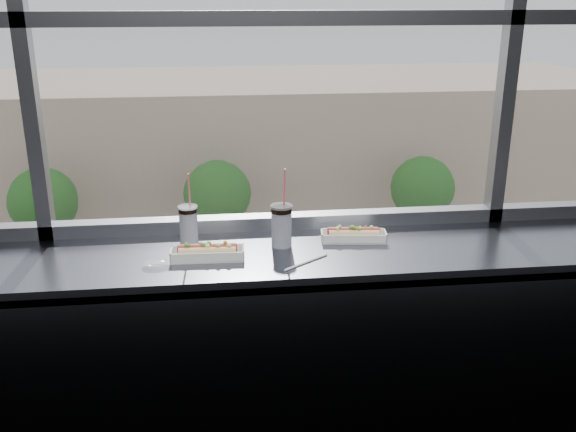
{
  "coord_description": "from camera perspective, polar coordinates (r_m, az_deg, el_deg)",
  "views": [
    {
      "loc": [
        -0.28,
        -1.18,
        2.1
      ],
      "look_at": [
        0.01,
        1.23,
        1.25
      ],
      "focal_mm": 40.0,
      "sensor_mm": 36.0,
      "label": 1
    }
  ],
  "objects": [
    {
      "name": "tree_right",
      "position": [
        33.87,
        11.86,
        2.43
      ],
      "size": [
        3.31,
        3.31,
        5.17
      ],
      "color": "#47382B",
      "rests_on": "far_sidewalk"
    },
    {
      "name": "hotdog_tray_right",
      "position": [
        2.73,
        5.85,
        -1.65
      ],
      "size": [
        0.28,
        0.12,
        0.07
      ],
      "rotation": [
        0.0,
        0.0,
        -0.12
      ],
      "color": "white",
      "rests_on": "counter"
    },
    {
      "name": "pedestrian_c",
      "position": [
        33.09,
        1.86,
        -1.97
      ],
      "size": [
        0.93,
        0.7,
        2.1
      ],
      "primitive_type": "imported",
      "rotation": [
        0.0,
        0.0,
        3.14
      ],
      "color": "#66605B",
      "rests_on": "far_sidewalk"
    },
    {
      "name": "wall_back_lower",
      "position": [
        3.11,
        -0.79,
        -10.57
      ],
      "size": [
        6.0,
        0.0,
        6.0
      ],
      "primitive_type": "plane",
      "rotation": [
        1.57,
        0.0,
        0.0
      ],
      "color": "black",
      "rests_on": "ground"
    },
    {
      "name": "street_asphalt",
      "position": [
        26.18,
        -5.36,
        -10.73
      ],
      "size": [
        80.0,
        10.0,
        0.06
      ],
      "primitive_type": "cube",
      "color": "black",
      "rests_on": "plaza_ground"
    },
    {
      "name": "soda_cup_left",
      "position": [
        2.71,
        -8.85,
        -0.56
      ],
      "size": [
        0.08,
        0.08,
        0.31
      ],
      "color": "white",
      "rests_on": "counter"
    },
    {
      "name": "far_sidewalk",
      "position": [
        33.36,
        -5.78,
        -3.88
      ],
      "size": [
        80.0,
        6.0,
        0.04
      ],
      "primitive_type": "cube",
      "color": "#B0A18D",
      "rests_on": "plaza_ground"
    },
    {
      "name": "counter_fascia",
      "position": [
        2.67,
        0.46,
        -16.21
      ],
      "size": [
        6.0,
        0.04,
        1.04
      ],
      "primitive_type": "cube",
      "color": "slate",
      "rests_on": "ground"
    },
    {
      "name": "wrapper",
      "position": [
        2.52,
        -11.61,
        -4.14
      ],
      "size": [
        0.11,
        0.08,
        0.03
      ],
      "primitive_type": "ellipsoid",
      "color": "silver",
      "rests_on": "counter"
    },
    {
      "name": "tree_center",
      "position": [
        32.13,
        -6.29,
        1.95
      ],
      "size": [
        3.38,
        3.38,
        5.28
      ],
      "color": "#47382B",
      "rests_on": "far_sidewalk"
    },
    {
      "name": "counter",
      "position": [
        2.63,
        -0.21,
        -3.7
      ],
      "size": [
        6.0,
        0.55,
        0.06
      ],
      "primitive_type": "cube",
      "color": "slate",
      "rests_on": "ground"
    },
    {
      "name": "plaza_ground",
      "position": [
        48.01,
        -6.21,
        3.36
      ],
      "size": [
        120.0,
        120.0,
        0.0
      ],
      "primitive_type": "plane",
      "color": "#B0A18D",
      "rests_on": "ground"
    },
    {
      "name": "car_near_c",
      "position": [
        22.2,
        -9.53,
        -13.44
      ],
      "size": [
        3.0,
        6.84,
        2.25
      ],
      "primitive_type": "imported",
      "rotation": [
        0.0,
        0.0,
        1.54
      ],
      "color": "#B32D00",
      "rests_on": "street_asphalt"
    },
    {
      "name": "car_far_c",
      "position": [
        31.73,
        16.61,
        -3.74
      ],
      "size": [
        3.34,
        6.59,
        2.11
      ],
      "primitive_type": "imported",
      "rotation": [
        0.0,
        0.0,
        1.46
      ],
      "color": "white",
      "rests_on": "street_asphalt"
    },
    {
      "name": "far_building",
      "position": [
        41.69,
        -6.28,
        6.59
      ],
      "size": [
        50.0,
        14.0,
        8.0
      ],
      "primitive_type": "cube",
      "color": "tan",
      "rests_on": "plaza_ground"
    },
    {
      "name": "tree_left",
      "position": [
        33.2,
        -20.94,
        1.22
      ],
      "size": [
        3.32,
        3.32,
        5.18
      ],
      "color": "#47382B",
      "rests_on": "far_sidewalk"
    },
    {
      "name": "car_far_b",
      "position": [
        29.26,
        -3.83,
        -4.84
      ],
      "size": [
        2.88,
        6.61,
        2.18
      ],
      "primitive_type": "imported",
      "rotation": [
        0.0,
        0.0,
        1.55
      ],
      "color": "#A42810",
      "rests_on": "street_asphalt"
    },
    {
      "name": "pedestrian_a",
      "position": [
        34.6,
        -17.8,
        -1.82
      ],
      "size": [
        0.76,
        1.01,
        2.27
      ],
      "primitive_type": "imported",
      "rotation": [
        0.0,
        0.0,
        4.71
      ],
      "color": "#66605B",
      "rests_on": "far_sidewalk"
    },
    {
      "name": "hotdog_tray_left",
      "position": [
        2.55,
        -7.16,
        -3.2
      ],
      "size": [
        0.29,
        0.11,
        0.07
      ],
      "rotation": [
        0.0,
        0.0,
        -0.04
      ],
      "color": "white",
      "rests_on": "counter"
    },
    {
      "name": "car_near_d",
      "position": [
        23.92,
        16.25,
        -11.82
      ],
      "size": [
        2.98,
        6.09,
        1.96
      ],
      "primitive_type": "imported",
      "rotation": [
        0.0,
        0.0,
        1.48
      ],
      "color": "white",
      "rests_on": "street_asphalt"
    },
    {
      "name": "pedestrian_b",
      "position": [
        33.34,
        -10.81,
        -2.35
      ],
      "size": [
        0.63,
        0.84,
        1.9
      ],
      "primitive_type": "imported",
      "rotation": [
        0.0,
        0.0,
        1.57
      ],
      "color": "#66605B",
      "rests_on": "far_sidewalk"
    },
    {
      "name": "soda_cup_right",
      "position": [
        2.64,
        -0.58,
        -0.67
      ],
      "size": [
        0.09,
        0.09,
        0.34
      ],
      "color": "white",
      "rests_on": "counter"
    },
    {
      "name": "pedestrian_d",
      "position": [
        33.18,
        9.54,
        -2.41
      ],
      "size": [
        0.83,
        0.62,
        1.86
      ],
      "primitive_type": "imported",
      "rotation": [
        0.0,
        0.0,
        3.14
      ],
      "color": "#66605B",
      "rests_on": "far_sidewalk"
    },
    {
      "name": "loose_straw",
      "position": [
        2.51,
        1.64,
        -4.11
      ],
      "size": [
        0.19,
        0.14,
        0.01
      ],
      "primitive_type": "cylinder",
      "rotation": [
        0.0,
        1.57,
        0.63
      ],
      "color": "white",
      "rests_on": "counter"
    }
  ]
}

